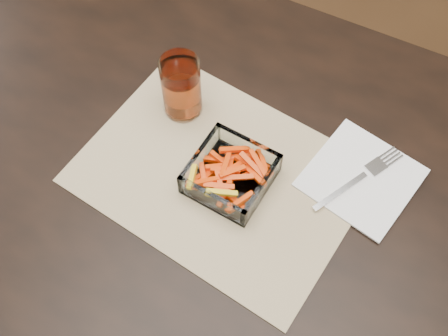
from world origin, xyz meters
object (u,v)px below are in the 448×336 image
(dining_table, at_px, (233,218))
(fork, at_px, (361,177))
(glass_bowl, at_px, (231,175))
(tumbler, at_px, (181,88))

(dining_table, bearing_deg, fork, 34.97)
(glass_bowl, bearing_deg, fork, 27.96)
(tumbler, bearing_deg, fork, 0.99)
(glass_bowl, bearing_deg, tumbler, 146.10)
(dining_table, distance_m, fork, 0.23)
(dining_table, bearing_deg, tumbler, 143.83)
(dining_table, height_order, fork, fork)
(glass_bowl, xyz_separation_m, tumbler, (-0.14, 0.10, 0.04))
(glass_bowl, height_order, tumbler, tumbler)
(dining_table, distance_m, tumbler, 0.24)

